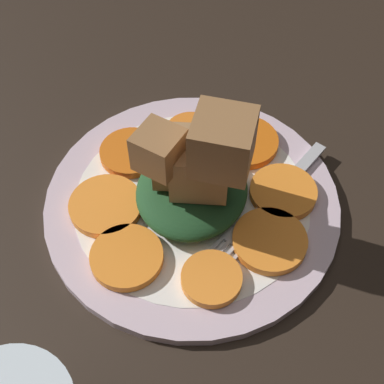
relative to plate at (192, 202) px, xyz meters
The scene contains 12 objects.
table_slab 1.52cm from the plate, ahead, with size 120.00×120.00×2.00cm, color black.
plate is the anchor object (origin of this frame).
carrot_slice_0 8.52cm from the plate, 153.10° to the right, with size 5.00×5.00×0.81cm, color orange.
carrot_slice_1 8.18cm from the plate, 109.43° to the right, with size 6.40×6.40×0.81cm, color orange.
carrot_slice_2 8.35cm from the plate, 70.67° to the right, with size 6.11×6.11×0.81cm, color orange.
carrot_slice_3 8.43cm from the plate, 21.88° to the right, with size 6.54×6.54×0.81cm, color #D35E12.
carrot_slice_4 7.92cm from the plate, 17.06° to the left, with size 4.97×4.97×0.81cm, color orange.
carrot_slice_5 7.94cm from the plate, 64.68° to the left, with size 5.91×5.91×0.81cm, color #D76115.
carrot_slice_6 7.82cm from the plate, 113.94° to the left, with size 6.55×6.55×0.81cm, color orange.
carrot_slice_7 8.39cm from the plate, 155.46° to the left, with size 6.14×6.14×0.81cm, color orange.
center_pile 4.64cm from the plate, 137.00° to the right, with size 10.96×10.00×11.78cm.
fork 6.33cm from the plate, 90.19° to the right, with size 18.73×9.29×0.40cm.
Camera 1 is at (-27.53, -7.98, 42.19)cm, focal length 50.00 mm.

